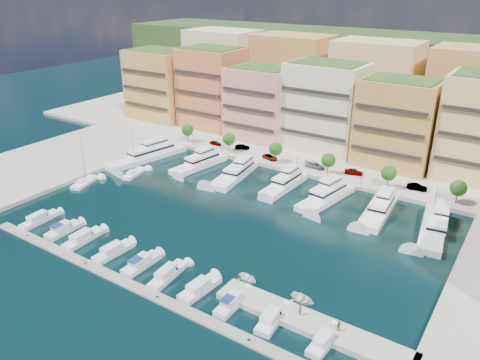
{
  "coord_description": "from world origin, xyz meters",
  "views": [
    {
      "loc": [
        52.52,
        -75.0,
        48.79
      ],
      "look_at": [
        -2.48,
        7.22,
        6.0
      ],
      "focal_mm": 35.0,
      "sensor_mm": 36.0,
      "label": 1
    }
  ],
  "objects_px": {
    "cruiser_9": "(324,342)",
    "person_1": "(338,326)",
    "tree_1": "(229,139)",
    "lamppost_4": "(437,191)",
    "sailboat_1": "(85,183)",
    "sailboat_2": "(134,174)",
    "cruiser_1": "(63,230)",
    "yacht_2": "(236,172)",
    "tree_3": "(328,160)",
    "yacht_1": "(200,163)",
    "cruiser_0": "(40,220)",
    "lamppost_0": "(193,137)",
    "tree_5": "(458,188)",
    "person_0": "(300,309)",
    "cruiser_8": "(271,319)",
    "car_0": "(215,143)",
    "cruiser_2": "(83,238)",
    "yacht_6": "(434,225)",
    "cruiser_5": "(168,275)",
    "cruiser_4": "(142,263)",
    "cruiser_7": "(232,303)",
    "car_3": "(315,165)",
    "car_1": "(242,147)",
    "yacht_4": "(327,196)",
    "car_5": "(417,187)",
    "lamppost_1": "(241,148)",
    "tree_2": "(276,149)",
    "lamppost_3": "(362,174)",
    "yacht_0": "(149,155)",
    "cruiser_3": "(114,251)",
    "tree_4": "(389,173)",
    "yacht_3": "(285,183)",
    "cruiser_6": "(200,289)",
    "car_4": "(354,172)",
    "tree_0": "(188,130)",
    "yacht_5": "(379,208)",
    "car_2": "(270,157)"
  },
  "relations": [
    {
      "from": "yacht_1",
      "to": "sailboat_2",
      "type": "relative_size",
      "value": 1.44
    },
    {
      "from": "tree_4",
      "to": "lamppost_3",
      "type": "xyz_separation_m",
      "value": [
        -6.0,
        -2.3,
        -0.92
      ]
    },
    {
      "from": "cruiser_5",
      "to": "sailboat_1",
      "type": "distance_m",
      "value": 49.38
    },
    {
      "from": "yacht_0",
      "to": "lamppost_3",
      "type": "bearing_deg",
      "value": 13.33
    },
    {
      "from": "lamppost_4",
      "to": "yacht_3",
      "type": "height_order",
      "value": "yacht_3"
    },
    {
      "from": "lamppost_0",
      "to": "tree_5",
      "type": "bearing_deg",
      "value": 1.73
    },
    {
      "from": "lamppost_4",
      "to": "cruiser_0",
      "type": "distance_m",
      "value": 89.31
    },
    {
      "from": "lamppost_3",
      "to": "person_1",
      "type": "height_order",
      "value": "lamppost_3"
    },
    {
      "from": "sailboat_2",
      "to": "cruiser_6",
      "type": "bearing_deg",
      "value": -33.17
    },
    {
      "from": "yacht_6",
      "to": "sailboat_2",
      "type": "bearing_deg",
      "value": -169.68
    },
    {
      "from": "tree_3",
      "to": "yacht_3",
      "type": "relative_size",
      "value": 0.33
    },
    {
      "from": "yacht_6",
      "to": "cruiser_4",
      "type": "xyz_separation_m",
      "value": [
        -41.55,
        -43.93,
        -0.64
      ]
    },
    {
      "from": "tree_3",
      "to": "cruiser_1",
      "type": "height_order",
      "value": "tree_3"
    },
    {
      "from": "yacht_1",
      "to": "sailboat_2",
      "type": "xyz_separation_m",
      "value": [
        -11.11,
        -14.7,
        -0.77
      ]
    },
    {
      "from": "car_2",
      "to": "car_5",
      "type": "distance_m",
      "value": 40.7
    },
    {
      "from": "cruiser_9",
      "to": "cruiser_3",
      "type": "bearing_deg",
      "value": -179.98
    },
    {
      "from": "tree_3",
      "to": "cruiser_1",
      "type": "distance_m",
      "value": 67.25
    },
    {
      "from": "tree_3",
      "to": "cruiser_8",
      "type": "relative_size",
      "value": 0.74
    },
    {
      "from": "lamppost_0",
      "to": "person_1",
      "type": "relative_size",
      "value": 2.57
    },
    {
      "from": "yacht_6",
      "to": "car_5",
      "type": "height_order",
      "value": "yacht_6"
    },
    {
      "from": "lamppost_3",
      "to": "cruiser_0",
      "type": "distance_m",
      "value": 76.11
    },
    {
      "from": "lamppost_3",
      "to": "cruiser_2",
      "type": "relative_size",
      "value": 0.45
    },
    {
      "from": "yacht_0",
      "to": "cruiser_1",
      "type": "height_order",
      "value": "yacht_0"
    },
    {
      "from": "cruiser_3",
      "to": "car_0",
      "type": "xyz_separation_m",
      "value": [
        -20.13,
        60.09,
        1.11
      ]
    },
    {
      "from": "cruiser_1",
      "to": "yacht_2",
      "type": "bearing_deg",
      "value": 73.49
    },
    {
      "from": "car_2",
      "to": "person_0",
      "type": "xyz_separation_m",
      "value": [
        38.05,
        -55.61,
        0.28
      ]
    },
    {
      "from": "tree_1",
      "to": "lamppost_4",
      "type": "relative_size",
      "value": 1.35
    },
    {
      "from": "yacht_1",
      "to": "cruiser_0",
      "type": "height_order",
      "value": "yacht_1"
    },
    {
      "from": "cruiser_8",
      "to": "car_0",
      "type": "relative_size",
      "value": 1.98
    },
    {
      "from": "yacht_3",
      "to": "car_3",
      "type": "xyz_separation_m",
      "value": [
        1.58,
        13.87,
        0.58
      ]
    },
    {
      "from": "sailboat_1",
      "to": "car_1",
      "type": "height_order",
      "value": "sailboat_1"
    },
    {
      "from": "yacht_0",
      "to": "car_0",
      "type": "relative_size",
      "value": 6.77
    },
    {
      "from": "tree_1",
      "to": "yacht_5",
      "type": "height_order",
      "value": "tree_1"
    },
    {
      "from": "tree_1",
      "to": "car_3",
      "type": "bearing_deg",
      "value": 3.39
    },
    {
      "from": "cruiser_7",
      "to": "person_1",
      "type": "bearing_deg",
      "value": 10.05
    },
    {
      "from": "cruiser_2",
      "to": "yacht_6",
      "type": "bearing_deg",
      "value": 37.23
    },
    {
      "from": "tree_4",
      "to": "cruiser_1",
      "type": "xyz_separation_m",
      "value": [
        -49.6,
        -58.1,
        -4.17
      ]
    },
    {
      "from": "cruiser_9",
      "to": "person_1",
      "type": "distance_m",
      "value": 3.36
    },
    {
      "from": "car_1",
      "to": "tree_4",
      "type": "bearing_deg",
      "value": -119.11
    },
    {
      "from": "cruiser_4",
      "to": "cruiser_7",
      "type": "height_order",
      "value": "same"
    },
    {
      "from": "tree_1",
      "to": "tree_3",
      "type": "distance_m",
      "value": 32.0
    },
    {
      "from": "cruiser_1",
      "to": "sailboat_2",
      "type": "bearing_deg",
      "value": 108.7
    },
    {
      "from": "tree_4",
      "to": "tree_0",
      "type": "bearing_deg",
      "value": 180.0
    },
    {
      "from": "car_1",
      "to": "yacht_4",
      "type": "bearing_deg",
      "value": -140.06
    },
    {
      "from": "tree_3",
      "to": "person_0",
      "type": "xyz_separation_m",
      "value": [
        19.96,
        -55.06,
        -2.78
      ]
    },
    {
      "from": "tree_1",
      "to": "lamppost_1",
      "type": "xyz_separation_m",
      "value": [
        6.0,
        -2.3,
        -0.92
      ]
    },
    {
      "from": "tree_2",
      "to": "lamppost_0",
      "type": "xyz_separation_m",
      "value": [
        -28.0,
        -2.3,
        -0.92
      ]
    },
    {
      "from": "sailboat_1",
      "to": "sailboat_2",
      "type": "bearing_deg",
      "value": 61.12
    },
    {
      "from": "tree_5",
      "to": "cruiser_1",
      "type": "height_order",
      "value": "tree_5"
    },
    {
      "from": "car_4",
      "to": "person_1",
      "type": "distance_m",
      "value": 61.64
    }
  ]
}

